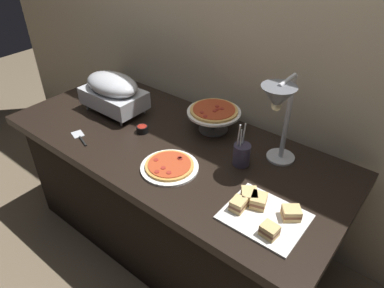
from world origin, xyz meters
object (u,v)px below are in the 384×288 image
Objects in this scene: sandwich_platter at (263,212)px; utensil_holder at (242,154)px; pizza_plate_front at (170,166)px; serving_spatula at (80,138)px; pizza_plate_center at (214,113)px; sauce_cup_near at (142,129)px; chafing_dish at (113,91)px; heat_lamp at (279,105)px.

utensil_holder is (-0.25, 0.24, 0.04)m from sandwich_platter.
utensil_holder is at bearing 44.85° from pizza_plate_front.
utensil_holder is 1.34× the size of serving_spatula.
pizza_plate_center is 4.63× the size of sauce_cup_near.
chafing_dish is 1.20× the size of sandwich_platter.
serving_spatula is (-0.56, -0.11, -0.01)m from pizza_plate_front.
pizza_plate_center is at bearing 149.56° from utensil_holder.
pizza_plate_center is 0.74m from serving_spatula.
sandwich_platter is at bearing -9.48° from sauce_cup_near.
chafing_dish is at bearing 169.67° from sandwich_platter.
chafing_dish is 0.63m from pizza_plate_center.
heat_lamp reaches higher than serving_spatula.
sandwich_platter is at bearing -37.00° from pizza_plate_center.
serving_spatula is at bearing -169.11° from pizza_plate_front.
heat_lamp is at bearing 11.55° from sauce_cup_near.
serving_spatula is at bearing -156.90° from heat_lamp.
sauce_cup_near reaches higher than pizza_plate_front.
heat_lamp is 1.63× the size of pizza_plate_front.
chafing_dish is 0.33m from sauce_cup_near.
serving_spatula is (-0.52, -0.52, -0.10)m from pizza_plate_center.
utensil_holder reaches higher than serving_spatula.
sandwich_platter is 0.35m from utensil_holder.
sauce_cup_near is at bearing -12.69° from chafing_dish.
pizza_plate_front is 0.36m from sauce_cup_near.
serving_spatula is (0.08, -0.32, -0.13)m from chafing_dish.
heat_lamp is at bearing 113.45° from sandwich_platter.
sauce_cup_near is 0.34m from serving_spatula.
sandwich_platter is at bearing -43.29° from utensil_holder.
chafing_dish reaches higher than sandwich_platter.
sandwich_platter reaches higher than pizza_plate_front.
pizza_plate_center is 0.92× the size of sandwich_platter.
heat_lamp is at bearing -16.56° from pizza_plate_center.
heat_lamp is 0.80m from sauce_cup_near.
sauce_cup_near is 0.59m from utensil_holder.
heat_lamp is at bearing 4.41° from chafing_dish.
chafing_dish is 1.16m from sandwich_platter.
serving_spatula is (-0.80, -0.35, -0.05)m from utensil_holder.
pizza_plate_front is 0.57m from serving_spatula.
sandwich_platter is at bearing -10.33° from chafing_dish.
sauce_cup_near is (-0.71, -0.15, -0.33)m from heat_lamp.
chafing_dish is at bearing 103.24° from serving_spatula.
sauce_cup_near is at bearing 170.52° from sandwich_platter.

